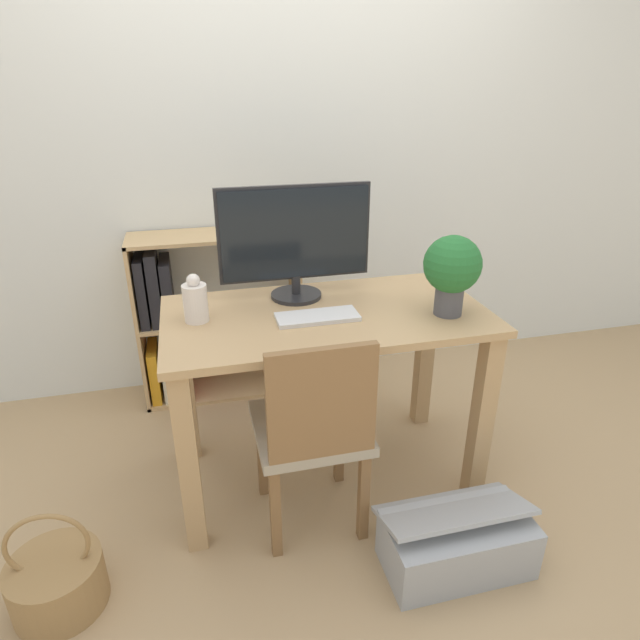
# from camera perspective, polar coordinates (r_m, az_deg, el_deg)

# --- Properties ---
(ground_plane) EXTENTS (10.00, 10.00, 0.00)m
(ground_plane) POSITION_cam_1_polar(r_m,az_deg,el_deg) (2.44, 0.59, -15.87)
(ground_plane) COLOR tan
(wall_back) EXTENTS (8.00, 0.05, 2.60)m
(wall_back) POSITION_cam_1_polar(r_m,az_deg,el_deg) (2.83, -4.57, 18.73)
(wall_back) COLOR silver
(wall_back) RESTS_ON ground_plane
(desk) EXTENTS (1.23, 0.65, 0.77)m
(desk) POSITION_cam_1_polar(r_m,az_deg,el_deg) (2.10, 0.67, -3.15)
(desk) COLOR tan
(desk) RESTS_ON ground_plane
(monitor) EXTENTS (0.60, 0.20, 0.45)m
(monitor) POSITION_cam_1_polar(r_m,az_deg,el_deg) (2.10, -2.69, 8.76)
(monitor) COLOR #232326
(monitor) RESTS_ON desk
(keyboard) EXTENTS (0.30, 0.12, 0.02)m
(keyboard) POSITION_cam_1_polar(r_m,az_deg,el_deg) (1.97, -0.28, 0.34)
(keyboard) COLOR silver
(keyboard) RESTS_ON desk
(vase) EXTENTS (0.09, 0.09, 0.18)m
(vase) POSITION_cam_1_polar(r_m,az_deg,el_deg) (1.98, -13.16, 1.98)
(vase) COLOR silver
(vase) RESTS_ON desk
(potted_plant) EXTENTS (0.21, 0.21, 0.30)m
(potted_plant) POSITION_cam_1_polar(r_m,az_deg,el_deg) (2.01, 13.90, 5.35)
(potted_plant) COLOR #4C4C51
(potted_plant) RESTS_ON desk
(chair) EXTENTS (0.40, 0.40, 0.83)m
(chair) POSITION_cam_1_polar(r_m,az_deg,el_deg) (1.92, -0.70, -11.47)
(chair) COLOR #9E937F
(chair) RESTS_ON ground_plane
(bookshelf) EXTENTS (0.83, 0.28, 0.88)m
(bookshelf) POSITION_cam_1_polar(r_m,az_deg,el_deg) (2.85, -13.67, -0.36)
(bookshelf) COLOR tan
(bookshelf) RESTS_ON ground_plane
(basket) EXTENTS (0.30, 0.30, 0.38)m
(basket) POSITION_cam_1_polar(r_m,az_deg,el_deg) (2.10, -26.24, -23.68)
(basket) COLOR #997547
(basket) RESTS_ON ground_plane
(storage_box) EXTENTS (0.52, 0.31, 0.26)m
(storage_box) POSITION_cam_1_polar(r_m,az_deg,el_deg) (2.07, 14.37, -21.90)
(storage_box) COLOR #999EA3
(storage_box) RESTS_ON ground_plane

